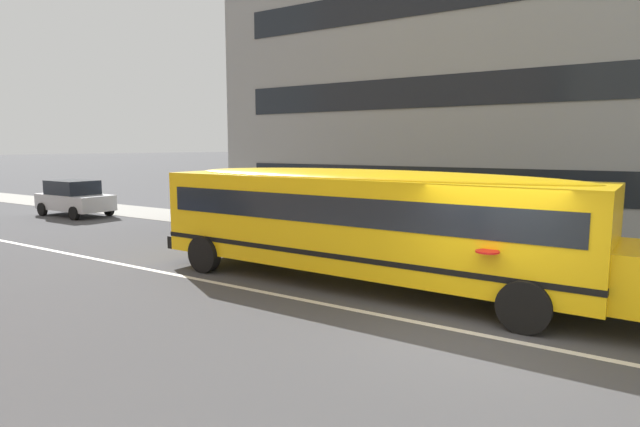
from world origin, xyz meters
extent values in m
plane|color=#424244|center=(0.00, 0.00, 0.00)|extent=(400.00, 400.00, 0.00)
cube|color=gray|center=(0.00, 7.64, 0.01)|extent=(120.00, 3.00, 0.01)
cube|color=silver|center=(0.00, 0.00, 0.00)|extent=(110.00, 0.16, 0.01)
cube|color=yellow|center=(-3.27, 1.72, 1.49)|extent=(10.29, 2.46, 2.05)
cube|color=black|center=(-8.48, 1.78, 0.63)|extent=(0.22, 2.33, 0.34)
cube|color=black|center=(-3.27, 1.72, 1.86)|extent=(9.68, 2.50, 0.60)
cube|color=black|center=(-3.27, 1.72, 0.89)|extent=(10.31, 2.49, 0.11)
ellipsoid|color=yellow|center=(-3.27, 1.72, 2.52)|extent=(9.88, 2.27, 0.34)
cylinder|color=red|center=(-0.01, 0.34, 1.39)|extent=(0.42, 0.42, 0.03)
cylinder|color=black|center=(0.64, 2.83, 0.47)|extent=(0.94, 0.27, 0.93)
cylinder|color=black|center=(0.61, 0.50, 0.47)|extent=(0.94, 0.27, 0.93)
cylinder|color=black|center=(-7.16, 2.93, 0.47)|extent=(0.94, 0.27, 0.93)
cylinder|color=black|center=(-7.19, 0.60, 0.47)|extent=(0.94, 0.27, 0.93)
cube|color=#B7BABF|center=(-20.12, 5.09, 0.65)|extent=(3.92, 1.75, 0.70)
cube|color=black|center=(-20.27, 5.09, 1.32)|extent=(2.22, 1.59, 0.64)
cylinder|color=black|center=(-18.80, 5.92, 0.30)|extent=(0.60, 0.19, 0.60)
cylinder|color=black|center=(-18.83, 4.22, 0.30)|extent=(0.60, 0.19, 0.60)
cylinder|color=black|center=(-21.40, 5.96, 0.30)|extent=(0.60, 0.19, 0.60)
cylinder|color=black|center=(-21.43, 4.26, 0.30)|extent=(0.60, 0.19, 0.60)
cube|color=gray|center=(-3.55, 14.31, 6.40)|extent=(21.46, 10.34, 12.80)
cube|color=black|center=(-3.55, 9.12, 1.92)|extent=(18.03, 0.04, 1.10)
cube|color=black|center=(-3.55, 9.12, 5.12)|extent=(18.03, 0.04, 1.10)
camera|label=1|loc=(2.38, -8.64, 3.21)|focal=29.07mm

